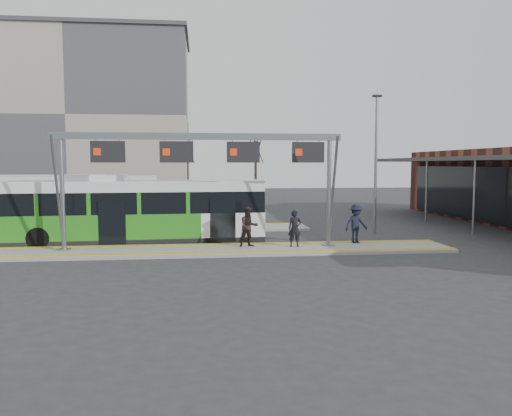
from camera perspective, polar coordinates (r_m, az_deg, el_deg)
The scene contains 15 objects.
ground at distance 22.74m, azimuth -5.16°, elevation -5.01°, with size 120.00×120.00×0.00m, color #2D2D30.
platform_main at distance 22.73m, azimuth -5.16°, elevation -4.82°, with size 22.00×3.00×0.15m, color gray.
platform_second at distance 30.85m, azimuth -12.89°, elevation -2.33°, with size 20.00×3.00×0.15m, color gray.
tactile_main at distance 22.72m, azimuth -5.16°, elevation -4.61°, with size 22.00×2.65×0.02m.
tactile_second at distance 31.98m, azimuth -12.65°, elevation -1.92°, with size 20.00×0.35×0.02m.
gantry at distance 22.65m, azimuth -6.14°, elevation 5.87°, with size 13.00×1.68×5.20m.
apartment_block at distance 60.19m, azimuth -19.54°, elevation 9.74°, with size 24.50×12.50×18.40m.
hero_bus at distance 25.63m, azimuth -13.56°, elevation -0.43°, with size 12.70×3.37×3.46m.
bg_bus_green at distance 35.12m, azimuth -21.78°, elevation 0.77°, with size 12.82×3.22×3.18m.
passenger_a at distance 23.12m, azimuth 4.46°, elevation -2.34°, with size 0.62×0.40×1.69m, color black.
passenger_b at distance 23.02m, azimuth -0.84°, elevation -2.14°, with size 0.91×0.71×1.86m, color black.
passenger_c at distance 24.59m, azimuth 11.37°, elevation -1.76°, with size 1.22×0.70×1.88m, color black.
tree_left at distance 55.40m, azimuth -7.88°, elevation 6.57°, with size 1.40×1.40×7.27m.
tree_mid at distance 52.82m, azimuth -0.04°, elevation 6.72°, with size 1.40×1.40×7.29m.
lamp_east at distance 29.19m, azimuth 13.53°, elevation 5.29°, with size 0.50×0.25×7.84m.
Camera 1 is at (-0.38, -22.39, 3.94)m, focal length 35.00 mm.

